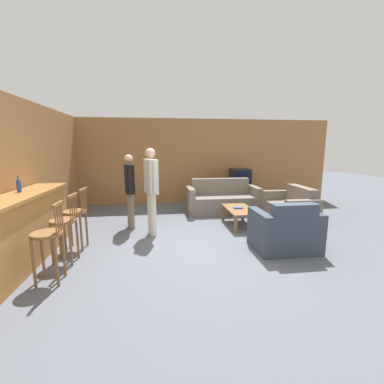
{
  "coord_description": "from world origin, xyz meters",
  "views": [
    {
      "loc": [
        -0.83,
        -4.26,
        1.76
      ],
      "look_at": [
        -0.14,
        0.84,
        0.85
      ],
      "focal_mm": 24.0,
      "sensor_mm": 36.0,
      "label": 1
    }
  ],
  "objects_px": {
    "couch_far": "(222,200)",
    "loveseat_right": "(290,210)",
    "bar_chair_far": "(76,217)",
    "bottle": "(19,185)",
    "person_by_counter": "(151,187)",
    "book_on_table": "(238,208)",
    "tv": "(240,177)",
    "person_by_window": "(130,188)",
    "bar_chair_mid": "(65,226)",
    "tv_unit": "(240,194)",
    "bar_chair_near": "(49,240)",
    "coffee_table": "(240,211)",
    "armchair_near": "(285,232)"
  },
  "relations": [
    {
      "from": "bar_chair_mid",
      "to": "bar_chair_far",
      "type": "xyz_separation_m",
      "value": [
        0.0,
        0.54,
        0.0
      ]
    },
    {
      "from": "bar_chair_mid",
      "to": "person_by_counter",
      "type": "distance_m",
      "value": 1.73
    },
    {
      "from": "bottle",
      "to": "bar_chair_far",
      "type": "bearing_deg",
      "value": 21.24
    },
    {
      "from": "tv_unit",
      "to": "couch_far",
      "type": "bearing_deg",
      "value": -129.93
    },
    {
      "from": "person_by_counter",
      "to": "bar_chair_near",
      "type": "bearing_deg",
      "value": -127.31
    },
    {
      "from": "tv_unit",
      "to": "person_by_window",
      "type": "xyz_separation_m",
      "value": [
        -3.14,
        -2.08,
        0.61
      ]
    },
    {
      "from": "tv_unit",
      "to": "bottle",
      "type": "bearing_deg",
      "value": -143.75
    },
    {
      "from": "tv",
      "to": "book_on_table",
      "type": "bearing_deg",
      "value": -108.95
    },
    {
      "from": "bottle",
      "to": "tv",
      "type": "bearing_deg",
      "value": 36.22
    },
    {
      "from": "bar_chair_near",
      "to": "tv",
      "type": "relative_size",
      "value": 1.75
    },
    {
      "from": "bar_chair_mid",
      "to": "book_on_table",
      "type": "distance_m",
      "value": 3.52
    },
    {
      "from": "bar_chair_far",
      "to": "tv",
      "type": "distance_m",
      "value": 5.05
    },
    {
      "from": "armchair_near",
      "to": "tv_unit",
      "type": "distance_m",
      "value": 3.7
    },
    {
      "from": "coffee_table",
      "to": "person_by_counter",
      "type": "xyz_separation_m",
      "value": [
        -1.94,
        -0.36,
        0.65
      ]
    },
    {
      "from": "book_on_table",
      "to": "person_by_window",
      "type": "xyz_separation_m",
      "value": [
        -2.38,
        0.13,
        0.49
      ]
    },
    {
      "from": "couch_far",
      "to": "person_by_counter",
      "type": "height_order",
      "value": "person_by_counter"
    },
    {
      "from": "couch_far",
      "to": "tv",
      "type": "relative_size",
      "value": 3.15
    },
    {
      "from": "couch_far",
      "to": "bottle",
      "type": "relative_size",
      "value": 7.55
    },
    {
      "from": "bottle",
      "to": "person_by_counter",
      "type": "height_order",
      "value": "person_by_counter"
    },
    {
      "from": "book_on_table",
      "to": "person_by_counter",
      "type": "height_order",
      "value": "person_by_counter"
    },
    {
      "from": "bar_chair_near",
      "to": "tv_unit",
      "type": "distance_m",
      "value": 5.83
    },
    {
      "from": "tv",
      "to": "loveseat_right",
      "type": "bearing_deg",
      "value": -77.29
    },
    {
      "from": "couch_far",
      "to": "tv",
      "type": "xyz_separation_m",
      "value": [
        0.81,
        0.96,
        0.5
      ]
    },
    {
      "from": "bar_chair_far",
      "to": "bottle",
      "type": "height_order",
      "value": "bottle"
    },
    {
      "from": "loveseat_right",
      "to": "bottle",
      "type": "xyz_separation_m",
      "value": [
        -5.16,
        -1.2,
        0.86
      ]
    },
    {
      "from": "bar_chair_far",
      "to": "loveseat_right",
      "type": "height_order",
      "value": "bar_chair_far"
    },
    {
      "from": "tv_unit",
      "to": "person_by_window",
      "type": "distance_m",
      "value": 3.81
    },
    {
      "from": "bar_chair_near",
      "to": "bottle",
      "type": "distance_m",
      "value": 1.27
    },
    {
      "from": "bar_chair_mid",
      "to": "tv_unit",
      "type": "height_order",
      "value": "bar_chair_mid"
    },
    {
      "from": "bar_chair_far",
      "to": "person_by_counter",
      "type": "xyz_separation_m",
      "value": [
        1.28,
        0.55,
        0.41
      ]
    },
    {
      "from": "bar_chair_mid",
      "to": "coffee_table",
      "type": "relative_size",
      "value": 0.97
    },
    {
      "from": "couch_far",
      "to": "loveseat_right",
      "type": "bearing_deg",
      "value": -43.59
    },
    {
      "from": "bar_chair_far",
      "to": "person_by_window",
      "type": "xyz_separation_m",
      "value": [
        0.81,
        1.06,
        0.32
      ]
    },
    {
      "from": "armchair_near",
      "to": "coffee_table",
      "type": "xyz_separation_m",
      "value": [
        -0.33,
        1.45,
        0.01
      ]
    },
    {
      "from": "loveseat_right",
      "to": "bar_chair_far",
      "type": "bearing_deg",
      "value": -168.22
    },
    {
      "from": "bar_chair_near",
      "to": "person_by_counter",
      "type": "relative_size",
      "value": 0.61
    },
    {
      "from": "bar_chair_mid",
      "to": "bottle",
      "type": "relative_size",
      "value": 4.2
    },
    {
      "from": "tv",
      "to": "bar_chair_mid",
      "type": "bearing_deg",
      "value": -137.04
    },
    {
      "from": "bar_chair_near",
      "to": "book_on_table",
      "type": "xyz_separation_m",
      "value": [
        3.19,
        2.06,
        -0.17
      ]
    },
    {
      "from": "bar_chair_near",
      "to": "bar_chair_far",
      "type": "xyz_separation_m",
      "value": [
        -0.0,
        1.13,
        0.0
      ]
    },
    {
      "from": "book_on_table",
      "to": "bar_chair_mid",
      "type": "bearing_deg",
      "value": -155.23
    },
    {
      "from": "tv",
      "to": "person_by_counter",
      "type": "distance_m",
      "value": 3.72
    },
    {
      "from": "person_by_window",
      "to": "person_by_counter",
      "type": "distance_m",
      "value": 0.7
    },
    {
      "from": "armchair_near",
      "to": "book_on_table",
      "type": "distance_m",
      "value": 1.51
    },
    {
      "from": "bar_chair_mid",
      "to": "tv_unit",
      "type": "relative_size",
      "value": 1.1
    },
    {
      "from": "coffee_table",
      "to": "person_by_window",
      "type": "height_order",
      "value": "person_by_window"
    },
    {
      "from": "book_on_table",
      "to": "tv_unit",
      "type": "bearing_deg",
      "value": 71.07
    },
    {
      "from": "tv",
      "to": "person_by_counter",
      "type": "height_order",
      "value": "person_by_counter"
    },
    {
      "from": "coffee_table",
      "to": "bottle",
      "type": "relative_size",
      "value": 4.31
    },
    {
      "from": "tv_unit",
      "to": "book_on_table",
      "type": "xyz_separation_m",
      "value": [
        -0.76,
        -2.21,
        0.12
      ]
    }
  ]
}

